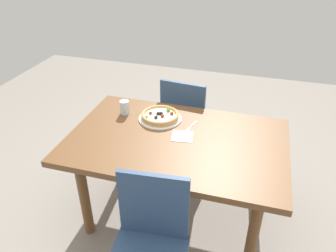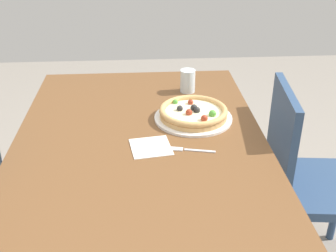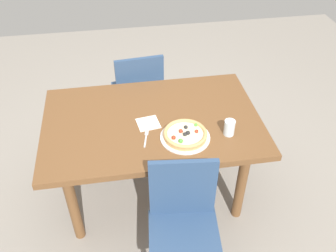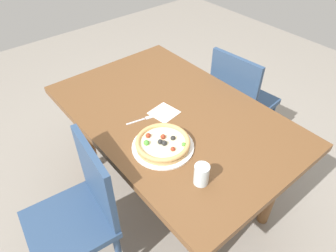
{
  "view_description": "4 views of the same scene",
  "coord_description": "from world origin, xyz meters",
  "px_view_note": "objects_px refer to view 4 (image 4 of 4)",
  "views": [
    {
      "loc": [
        -0.45,
        1.75,
        1.93
      ],
      "look_at": [
        0.09,
        -0.11,
        0.74
      ],
      "focal_mm": 35.04,
      "sensor_mm": 36.0,
      "label": 1
    },
    {
      "loc": [
        -1.33,
        -0.01,
        1.5
      ],
      "look_at": [
        0.09,
        -0.11,
        0.74
      ],
      "focal_mm": 45.47,
      "sensor_mm": 36.0,
      "label": 2
    },
    {
      "loc": [
        -0.2,
        -1.9,
        2.25
      ],
      "look_at": [
        0.09,
        -0.11,
        0.74
      ],
      "focal_mm": 39.29,
      "sensor_mm": 36.0,
      "label": 3
    },
    {
      "loc": [
        1.03,
        -0.88,
        1.81
      ],
      "look_at": [
        0.09,
        -0.11,
        0.74
      ],
      "focal_mm": 32.49,
      "sensor_mm": 36.0,
      "label": 4
    }
  ],
  "objects_px": {
    "chair_near": "(80,213)",
    "fork": "(143,119)",
    "drinking_glass": "(201,174)",
    "pizza": "(163,143)",
    "dining_table": "(172,125)",
    "plate": "(163,146)",
    "napkin": "(164,113)",
    "chair_far": "(239,100)"
  },
  "relations": [
    {
      "from": "fork",
      "to": "drinking_glass",
      "type": "xyz_separation_m",
      "value": [
        0.52,
        -0.05,
        0.05
      ]
    },
    {
      "from": "chair_near",
      "to": "fork",
      "type": "relative_size",
      "value": 5.3
    },
    {
      "from": "dining_table",
      "to": "pizza",
      "type": "bearing_deg",
      "value": -49.89
    },
    {
      "from": "dining_table",
      "to": "napkin",
      "type": "distance_m",
      "value": 0.1
    },
    {
      "from": "dining_table",
      "to": "chair_far",
      "type": "bearing_deg",
      "value": 92.91
    },
    {
      "from": "pizza",
      "to": "drinking_glass",
      "type": "xyz_separation_m",
      "value": [
        0.28,
        -0.01,
        0.02
      ]
    },
    {
      "from": "plate",
      "to": "napkin",
      "type": "bearing_deg",
      "value": 139.98
    },
    {
      "from": "chair_near",
      "to": "plate",
      "type": "distance_m",
      "value": 0.53
    },
    {
      "from": "dining_table",
      "to": "drinking_glass",
      "type": "distance_m",
      "value": 0.53
    },
    {
      "from": "napkin",
      "to": "chair_far",
      "type": "bearing_deg",
      "value": 90.41
    },
    {
      "from": "chair_far",
      "to": "fork",
      "type": "relative_size",
      "value": 5.3
    },
    {
      "from": "fork",
      "to": "drinking_glass",
      "type": "bearing_deg",
      "value": -83.57
    },
    {
      "from": "pizza",
      "to": "chair_far",
      "type": "bearing_deg",
      "value": 103.58
    },
    {
      "from": "chair_far",
      "to": "fork",
      "type": "xyz_separation_m",
      "value": [
        -0.02,
        -0.85,
        0.25
      ]
    },
    {
      "from": "chair_near",
      "to": "fork",
      "type": "bearing_deg",
      "value": -67.86
    },
    {
      "from": "fork",
      "to": "drinking_glass",
      "type": "height_order",
      "value": "drinking_glass"
    },
    {
      "from": "pizza",
      "to": "drinking_glass",
      "type": "distance_m",
      "value": 0.28
    },
    {
      "from": "napkin",
      "to": "pizza",
      "type": "bearing_deg",
      "value": -40.07
    },
    {
      "from": "drinking_glass",
      "to": "fork",
      "type": "bearing_deg",
      "value": 174.0
    },
    {
      "from": "dining_table",
      "to": "chair_far",
      "type": "height_order",
      "value": "chair_far"
    },
    {
      "from": "pizza",
      "to": "chair_near",
      "type": "bearing_deg",
      "value": -101.37
    },
    {
      "from": "chair_near",
      "to": "napkin",
      "type": "relative_size",
      "value": 6.23
    },
    {
      "from": "plate",
      "to": "fork",
      "type": "relative_size",
      "value": 1.9
    },
    {
      "from": "chair_near",
      "to": "napkin",
      "type": "bearing_deg",
      "value": -73.44
    },
    {
      "from": "fork",
      "to": "chair_near",
      "type": "bearing_deg",
      "value": -151.56
    },
    {
      "from": "dining_table",
      "to": "plate",
      "type": "bearing_deg",
      "value": -49.84
    },
    {
      "from": "dining_table",
      "to": "fork",
      "type": "height_order",
      "value": "fork"
    },
    {
      "from": "pizza",
      "to": "napkin",
      "type": "height_order",
      "value": "pizza"
    },
    {
      "from": "plate",
      "to": "pizza",
      "type": "height_order",
      "value": "pizza"
    },
    {
      "from": "drinking_glass",
      "to": "dining_table",
      "type": "bearing_deg",
      "value": 154.25
    },
    {
      "from": "fork",
      "to": "dining_table",
      "type": "bearing_deg",
      "value": -6.67
    },
    {
      "from": "plate",
      "to": "drinking_glass",
      "type": "distance_m",
      "value": 0.28
    },
    {
      "from": "plate",
      "to": "drinking_glass",
      "type": "height_order",
      "value": "drinking_glass"
    },
    {
      "from": "pizza",
      "to": "napkin",
      "type": "xyz_separation_m",
      "value": [
        -0.21,
        0.18,
        -0.03
      ]
    },
    {
      "from": "chair_near",
      "to": "napkin",
      "type": "height_order",
      "value": "chair_near"
    },
    {
      "from": "fork",
      "to": "chair_far",
      "type": "bearing_deg",
      "value": 10.83
    },
    {
      "from": "chair_near",
      "to": "drinking_glass",
      "type": "relative_size",
      "value": 8.4
    },
    {
      "from": "chair_far",
      "to": "fork",
      "type": "bearing_deg",
      "value": -96.84
    },
    {
      "from": "dining_table",
      "to": "drinking_glass",
      "type": "bearing_deg",
      "value": -25.75
    },
    {
      "from": "plate",
      "to": "napkin",
      "type": "distance_m",
      "value": 0.28
    },
    {
      "from": "dining_table",
      "to": "chair_far",
      "type": "relative_size",
      "value": 1.65
    },
    {
      "from": "chair_far",
      "to": "drinking_glass",
      "type": "bearing_deg",
      "value": -66.43
    }
  ]
}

